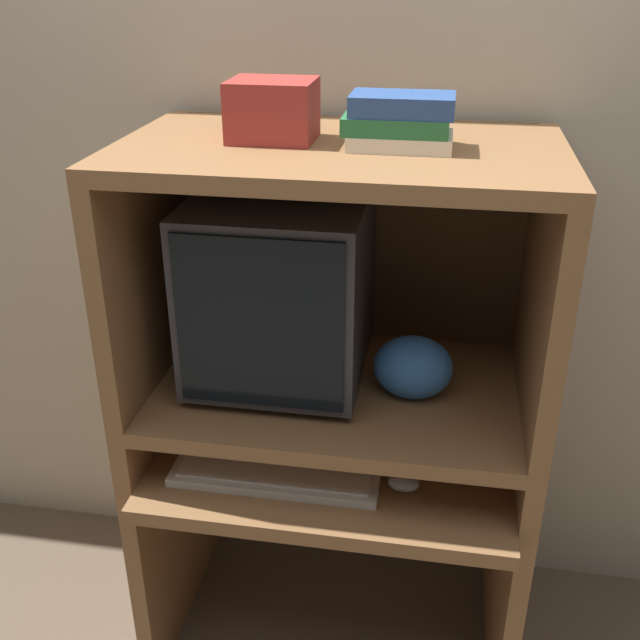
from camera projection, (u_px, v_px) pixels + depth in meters
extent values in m
cube|color=#B2A893|center=(360.00, 130.00, 1.83)|extent=(6.00, 0.06, 2.60)
cube|color=brown|center=(177.00, 518.00, 2.03)|extent=(0.04, 0.56, 0.62)
cube|color=brown|center=(505.00, 557.00, 1.90)|extent=(0.04, 0.56, 0.62)
cube|color=brown|center=(325.00, 491.00, 1.68)|extent=(0.83, 0.32, 0.04)
cube|color=brown|center=(164.00, 396.00, 1.86)|extent=(0.04, 0.56, 0.16)
cube|color=brown|center=(523.00, 430.00, 1.73)|extent=(0.04, 0.56, 0.16)
cube|color=brown|center=(337.00, 390.00, 1.77)|extent=(0.83, 0.56, 0.04)
cube|color=brown|center=(149.00, 261.00, 1.70)|extent=(0.04, 0.56, 0.57)
cube|color=brown|center=(544.00, 286.00, 1.57)|extent=(0.04, 0.56, 0.57)
cube|color=brown|center=(340.00, 152.00, 1.52)|extent=(0.83, 0.56, 0.04)
cube|color=#48321E|center=(354.00, 232.00, 1.87)|extent=(0.83, 0.01, 0.57)
cylinder|color=#333338|center=(283.00, 367.00, 1.81)|extent=(0.22, 0.22, 0.02)
cube|color=#333338|center=(281.00, 285.00, 1.71)|extent=(0.39, 0.42, 0.42)
cube|color=black|center=(259.00, 325.00, 1.53)|extent=(0.35, 0.01, 0.38)
cube|color=beige|center=(276.00, 474.00, 1.69)|extent=(0.47, 0.15, 0.02)
cube|color=silver|center=(276.00, 470.00, 1.68)|extent=(0.43, 0.11, 0.01)
ellipsoid|color=#B7B7B7|center=(404.00, 483.00, 1.65)|extent=(0.07, 0.05, 0.03)
ellipsoid|color=#336BB7|center=(413.00, 367.00, 1.68)|extent=(0.18, 0.13, 0.15)
cube|color=beige|center=(400.00, 140.00, 1.47)|extent=(0.20, 0.14, 0.03)
cube|color=#236638|center=(396.00, 124.00, 1.46)|extent=(0.21, 0.13, 0.03)
cube|color=navy|center=(402.00, 104.00, 1.44)|extent=(0.20, 0.12, 0.04)
cube|color=maroon|center=(273.00, 110.00, 1.51)|extent=(0.17, 0.15, 0.12)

